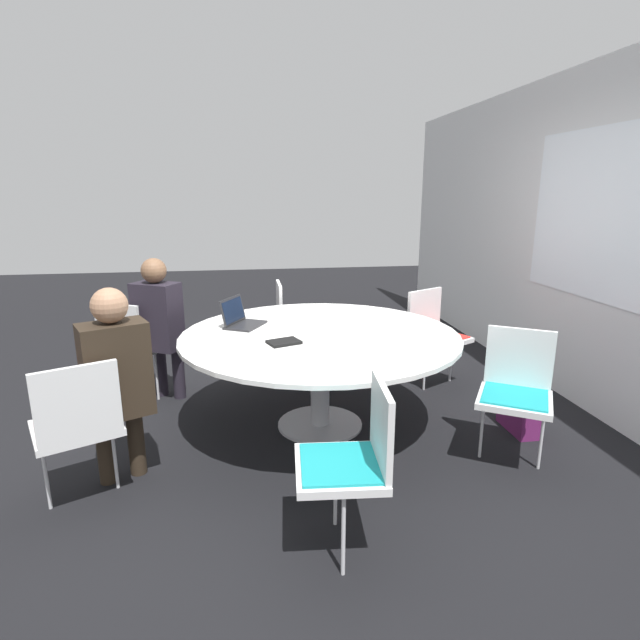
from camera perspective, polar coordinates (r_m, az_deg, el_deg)
The scene contains 14 objects.
ground_plane at distance 3.87m, azimuth 0.00°, elevation -11.93°, with size 16.00×16.00×0.00m, color black.
wall_back at distance 4.39m, azimuth 29.94°, elevation 7.75°, with size 8.00×0.07×2.70m.
conference_table at distance 3.63m, azimuth 0.00°, elevation -2.87°, with size 2.01×2.01×0.73m.
chair_0 at distance 4.42m, azimuth -20.86°, elevation -2.32°, with size 0.58×0.59×0.86m.
chair_1 at distance 3.06m, azimuth -26.03°, elevation -10.25°, with size 0.57×0.58×0.86m.
chair_2 at distance 2.45m, azimuth 3.90°, elevation -14.98°, with size 0.47×0.45×0.86m.
chair_3 at distance 3.46m, azimuth 21.51°, elevation -6.96°, with size 0.59×0.60×0.86m.
chair_4 at distance 4.62m, azimuth 12.93°, elevation -1.05°, with size 0.58×0.59×0.86m.
chair_5 at distance 4.94m, azimuth -3.16°, elevation 0.33°, with size 0.44×0.42×0.86m.
person_0 at distance 4.29m, azimuth -17.93°, elevation 0.10°, with size 0.36×0.42×1.21m.
person_1 at distance 3.10m, azimuth -22.28°, elevation -5.68°, with size 0.36×0.42×1.21m.
laptop at distance 3.85m, azimuth -9.11°, elevation 0.13°, with size 0.39×0.36×0.21m.
spiral_notebook at distance 3.38m, azimuth -4.15°, elevation -2.54°, with size 0.21×0.25×0.02m.
handbag at distance 4.02m, azimuth 21.82°, elevation -9.80°, with size 0.36×0.16×0.28m.
Camera 1 is at (3.43, -0.52, 1.72)m, focal length 28.00 mm.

